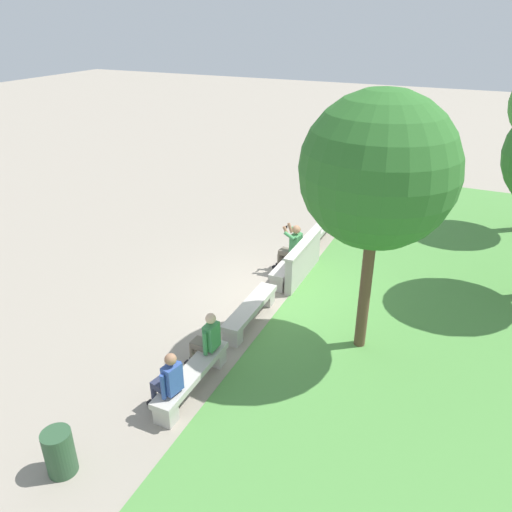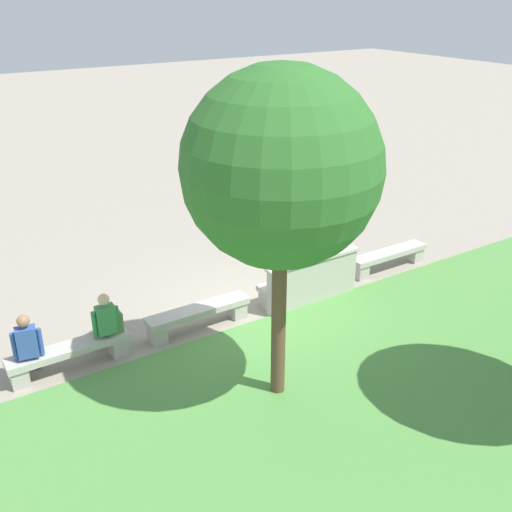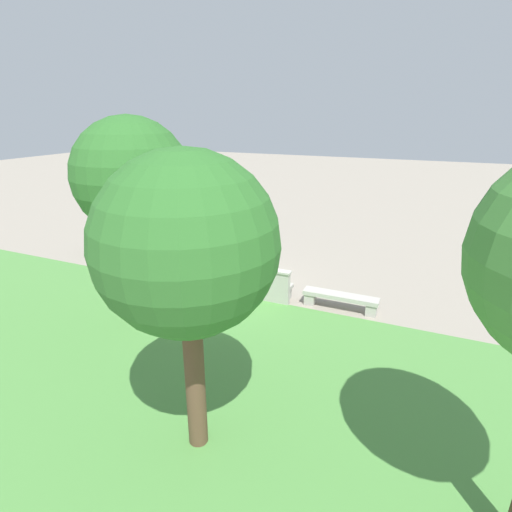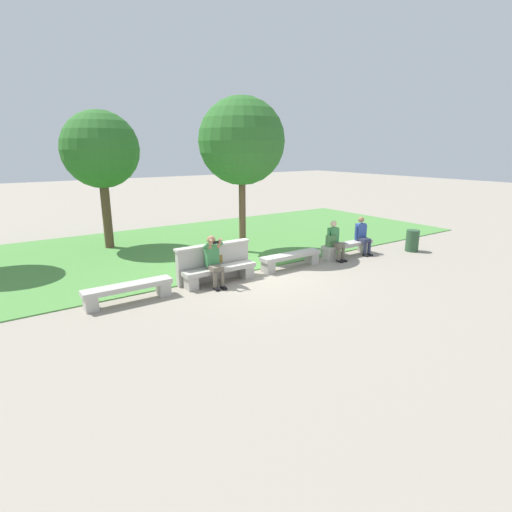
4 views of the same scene
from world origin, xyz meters
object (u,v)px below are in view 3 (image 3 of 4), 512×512
at_px(person_distant, 145,253).
at_px(tree_behind_wall, 132,177).
at_px(bench_near, 259,285).
at_px(backpack, 148,256).
at_px(person_companion, 114,249).
at_px(bench_main, 340,299).
at_px(person_photographer, 267,271).
at_px(trash_bin, 95,244).
at_px(bench_far, 128,262).
at_px(bench_mid, 189,272).
at_px(tree_right_background, 187,246).

relative_size(person_distant, tree_behind_wall, 0.25).
xyz_separation_m(bench_near, backpack, (4.08, -0.03, 0.32)).
xyz_separation_m(person_companion, backpack, (-1.44, 0.03, -0.05)).
bearing_deg(tree_behind_wall, bench_main, -153.00).
xyz_separation_m(person_photographer, tree_behind_wall, (2.50, 2.49, 2.97)).
relative_size(bench_main, person_photographer, 1.56).
relative_size(person_companion, backpack, 2.94).
distance_m(bench_near, person_companion, 5.53).
relative_size(bench_near, trash_bin, 2.75).
bearing_deg(person_companion, person_photographer, -179.88).
relative_size(bench_near, bench_far, 1.00).
relative_size(bench_far, person_photographer, 1.56).
relative_size(bench_main, bench_mid, 1.00).
height_order(person_distant, tree_behind_wall, tree_behind_wall).
xyz_separation_m(person_photographer, trash_bin, (7.47, -0.76, -0.36)).
xyz_separation_m(bench_main, person_companion, (7.97, -0.06, 0.37)).
bearing_deg(tree_behind_wall, trash_bin, -33.22).
bearing_deg(person_companion, bench_main, 179.53).
bearing_deg(tree_right_background, backpack, -46.41).
height_order(bench_main, bench_mid, same).
bearing_deg(trash_bin, backpack, 165.69).
bearing_deg(person_distant, tree_right_background, 134.19).
distance_m(bench_mid, backpack, 1.66).
bearing_deg(person_photographer, tree_behind_wall, 44.80).
bearing_deg(person_distant, tree_behind_wall, 128.12).
bearing_deg(bench_main, person_companion, -0.47).
relative_size(bench_near, tree_behind_wall, 0.40).
bearing_deg(tree_behind_wall, bench_mid, -85.95).
distance_m(bench_mid, person_companion, 3.09).
distance_m(person_distant, tree_right_background, 8.45).
distance_m(person_photographer, tree_behind_wall, 4.61).
height_order(backpack, trash_bin, backpack).
relative_size(backpack, tree_right_background, 0.09).
xyz_separation_m(bench_near, tree_right_background, (-1.35, 5.66, 3.12)).
distance_m(bench_mid, bench_far, 2.45).
height_order(backpack, tree_right_background, tree_right_background).
distance_m(person_companion, tree_behind_wall, 5.08).
relative_size(person_photographer, backpack, 3.08).
bearing_deg(person_companion, trash_bin, -24.23).
bearing_deg(bench_main, backpack, -0.29).
xyz_separation_m(bench_far, person_companion, (0.62, -0.06, 0.37)).
height_order(bench_near, bench_far, same).
relative_size(bench_far, tree_right_background, 0.43).
xyz_separation_m(backpack, trash_bin, (3.17, -0.81, -0.25)).
bearing_deg(person_distant, bench_near, 179.10).
bearing_deg(trash_bin, bench_near, 173.38).
bearing_deg(bench_mid, bench_main, 180.00).
xyz_separation_m(bench_mid, bench_far, (2.45, 0.00, 0.00)).
bearing_deg(bench_far, tree_right_background, 137.81).
height_order(bench_main, bench_far, same).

